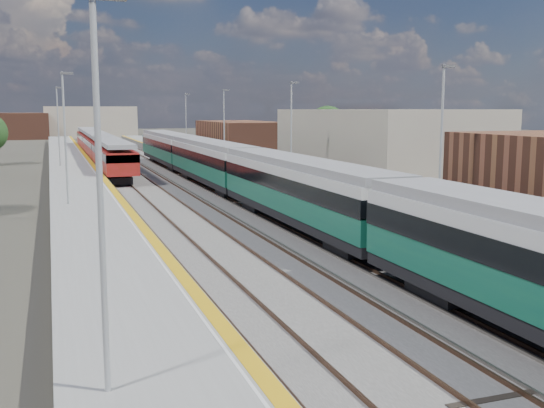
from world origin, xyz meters
TOP-DOWN VIEW (x-y plane):
  - ground at (0.00, 50.00)m, footprint 320.00×320.00m
  - ballast_bed at (-2.25, 52.50)m, footprint 10.50×155.00m
  - tracks at (-1.65, 54.18)m, footprint 8.96×160.00m
  - platform_right at (5.28, 52.49)m, footprint 4.70×155.00m
  - platform_left at (-9.05, 52.49)m, footprint 4.30×155.00m
  - buildings at (-18.12, 138.60)m, footprint 72.00×185.50m
  - green_train at (1.50, 37.06)m, footprint 2.89×80.38m
  - red_train at (-5.50, 75.93)m, footprint 2.71×55.09m
  - tree_d at (20.54, 66.24)m, footprint 5.03×5.03m

SIDE VIEW (x-z plane):
  - ground at x=0.00m, z-range 0.00..0.00m
  - ballast_bed at x=-2.25m, z-range 0.00..0.06m
  - tracks at x=-1.65m, z-range 0.02..0.19m
  - platform_left at x=-9.05m, z-range -3.74..4.78m
  - platform_right at x=5.28m, z-range -3.72..4.80m
  - red_train at x=-5.50m, z-range 0.31..3.74m
  - green_train at x=1.50m, z-range 0.65..3.83m
  - tree_d at x=20.54m, z-range 0.88..7.70m
  - buildings at x=-18.12m, z-range -9.30..30.70m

